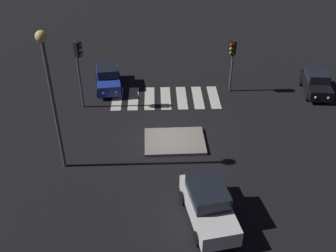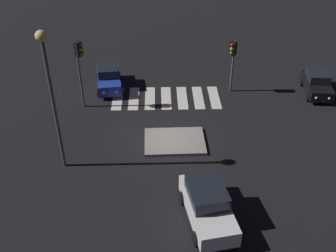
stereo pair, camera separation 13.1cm
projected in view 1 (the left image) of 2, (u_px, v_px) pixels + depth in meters
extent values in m
plane|color=black|center=(168.00, 140.00, 24.47)|extent=(80.00, 80.00, 0.00)
cube|color=gray|center=(175.00, 141.00, 24.17)|extent=(3.65, 2.77, 0.18)
cube|color=#1E389E|center=(108.00, 80.00, 29.54)|extent=(2.12, 3.96, 0.77)
cube|color=black|center=(107.00, 70.00, 29.34)|extent=(1.72, 2.11, 0.63)
cylinder|color=black|center=(120.00, 91.00, 28.89)|extent=(0.30, 0.63, 0.61)
cylinder|color=black|center=(98.00, 93.00, 28.67)|extent=(0.30, 0.63, 0.61)
cylinder|color=black|center=(118.00, 76.00, 30.80)|extent=(0.30, 0.63, 0.61)
cylinder|color=black|center=(97.00, 78.00, 30.58)|extent=(0.30, 0.63, 0.61)
sphere|color=#F2EABF|center=(116.00, 92.00, 28.10)|extent=(0.20, 0.20, 0.20)
sphere|color=#F2EABF|center=(103.00, 93.00, 27.97)|extent=(0.20, 0.20, 0.20)
cube|color=silver|center=(208.00, 208.00, 18.71)|extent=(2.49, 4.42, 0.85)
cube|color=black|center=(208.00, 193.00, 18.49)|extent=(1.98, 2.39, 0.69)
cylinder|color=black|center=(235.00, 232.00, 18.03)|extent=(0.36, 0.70, 0.67)
cylinder|color=black|center=(197.00, 239.00, 17.73)|extent=(0.36, 0.70, 0.67)
cylinder|color=black|center=(217.00, 193.00, 20.13)|extent=(0.36, 0.70, 0.67)
cylinder|color=black|center=(183.00, 198.00, 19.82)|extent=(0.36, 0.70, 0.67)
sphere|color=#F2EABF|center=(233.00, 241.00, 17.14)|extent=(0.22, 0.22, 0.22)
sphere|color=#F2EABF|center=(211.00, 245.00, 16.97)|extent=(0.22, 0.22, 0.22)
cube|color=black|center=(316.00, 85.00, 28.94)|extent=(1.96, 3.81, 0.75)
cube|color=black|center=(317.00, 75.00, 28.74)|extent=(1.62, 2.02, 0.61)
cylinder|color=black|center=(330.00, 97.00, 28.14)|extent=(0.28, 0.61, 0.59)
cylinder|color=black|center=(307.00, 97.00, 28.23)|extent=(0.28, 0.61, 0.59)
cylinder|color=black|center=(322.00, 82.00, 30.02)|extent=(0.28, 0.61, 0.59)
cylinder|color=black|center=(301.00, 82.00, 30.11)|extent=(0.28, 0.61, 0.59)
sphere|color=#F2EABF|center=(328.00, 98.00, 27.43)|extent=(0.20, 0.20, 0.20)
sphere|color=#F2EABF|center=(316.00, 97.00, 27.48)|extent=(0.20, 0.20, 0.20)
cylinder|color=#47474C|center=(232.00, 67.00, 28.46)|extent=(0.14, 0.14, 3.91)
cube|color=black|center=(232.00, 48.00, 27.51)|extent=(0.54, 0.52, 0.96)
sphere|color=red|center=(231.00, 45.00, 27.21)|extent=(0.22, 0.22, 0.22)
sphere|color=orange|center=(231.00, 49.00, 27.38)|extent=(0.22, 0.22, 0.22)
sphere|color=green|center=(231.00, 53.00, 27.55)|extent=(0.22, 0.22, 0.22)
cylinder|color=#47474C|center=(80.00, 76.00, 26.33)|extent=(0.14, 0.14, 4.75)
cube|color=black|center=(78.00, 49.00, 25.19)|extent=(0.52, 0.54, 0.96)
sphere|color=red|center=(80.00, 46.00, 24.93)|extent=(0.22, 0.22, 0.22)
sphere|color=orange|center=(80.00, 50.00, 25.10)|extent=(0.22, 0.22, 0.22)
sphere|color=green|center=(81.00, 55.00, 25.26)|extent=(0.22, 0.22, 0.22)
cylinder|color=#47474C|center=(55.00, 109.00, 20.33)|extent=(0.18, 0.18, 7.41)
sphere|color=#F9D172|center=(41.00, 36.00, 18.16)|extent=(0.56, 0.56, 0.56)
cube|color=silver|center=(214.00, 97.00, 28.73)|extent=(0.70, 3.20, 0.02)
cube|color=silver|center=(198.00, 98.00, 28.70)|extent=(0.70, 3.20, 0.02)
cube|color=silver|center=(182.00, 98.00, 28.67)|extent=(0.70, 3.20, 0.02)
cube|color=silver|center=(166.00, 98.00, 28.64)|extent=(0.70, 3.20, 0.02)
cube|color=silver|center=(150.00, 98.00, 28.61)|extent=(0.70, 3.20, 0.02)
cube|color=silver|center=(133.00, 99.00, 28.58)|extent=(0.70, 3.20, 0.02)
cube|color=silver|center=(117.00, 99.00, 28.54)|extent=(0.70, 3.20, 0.02)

